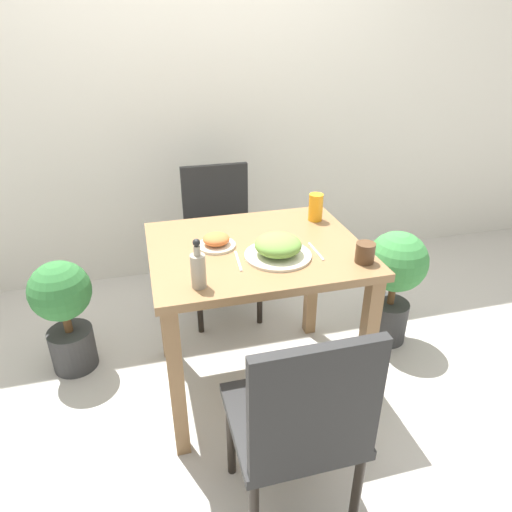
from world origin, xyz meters
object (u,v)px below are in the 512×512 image
(potted_plant_left, at_px, (64,309))
(juice_glass, at_px, (316,207))
(chair_near, at_px, (300,422))
(food_plate, at_px, (278,247))
(drink_cup, at_px, (365,253))
(sauce_bottle, at_px, (198,269))
(side_plate, at_px, (216,241))
(potted_plant_right, at_px, (395,276))
(chair_far, at_px, (220,233))

(potted_plant_left, bearing_deg, juice_glass, -6.90)
(chair_near, height_order, food_plate, chair_near)
(drink_cup, bearing_deg, sauce_bottle, -178.32)
(side_plate, height_order, sauce_bottle, sauce_bottle)
(chair_near, height_order, side_plate, chair_near)
(food_plate, bearing_deg, juice_glass, 48.10)
(potted_plant_right, bearing_deg, food_plate, -160.43)
(side_plate, xyz_separation_m, potted_plant_left, (-0.73, 0.32, -0.44))
(chair_far, xyz_separation_m, juice_glass, (0.38, -0.54, 0.33))
(food_plate, bearing_deg, potted_plant_right, 19.57)
(food_plate, height_order, juice_glass, juice_glass)
(chair_near, xyz_separation_m, potted_plant_right, (0.87, 0.90, -0.09))
(drink_cup, xyz_separation_m, juice_glass, (-0.03, 0.46, 0.02))
(chair_far, bearing_deg, sauce_bottle, -104.39)
(side_plate, bearing_deg, potted_plant_left, 156.30)
(chair_far, distance_m, potted_plant_right, 1.04)
(chair_far, distance_m, drink_cup, 1.13)
(chair_far, height_order, potted_plant_left, chair_far)
(sauce_bottle, bearing_deg, chair_near, -63.24)
(chair_far, height_order, food_plate, chair_far)
(chair_near, distance_m, potted_plant_left, 1.40)
(food_plate, xyz_separation_m, potted_plant_right, (0.76, 0.27, -0.40))
(food_plate, bearing_deg, chair_near, -100.32)
(chair_near, relative_size, sauce_bottle, 4.59)
(side_plate, distance_m, potted_plant_right, 1.07)
(food_plate, bearing_deg, potted_plant_left, 153.63)
(drink_cup, bearing_deg, side_plate, 152.42)
(side_plate, xyz_separation_m, potted_plant_right, (0.99, 0.11, -0.39))
(food_plate, distance_m, sauce_bottle, 0.39)
(side_plate, height_order, potted_plant_left, side_plate)
(side_plate, xyz_separation_m, drink_cup, (0.56, -0.29, 0.02))
(chair_far, height_order, drink_cup, chair_far)
(juice_glass, bearing_deg, potted_plant_left, 173.10)
(potted_plant_right, bearing_deg, sauce_bottle, -159.08)
(drink_cup, bearing_deg, potted_plant_left, 154.59)
(potted_plant_right, bearing_deg, chair_far, 144.92)
(side_plate, height_order, potted_plant_right, side_plate)
(food_plate, xyz_separation_m, sauce_bottle, (-0.35, -0.16, 0.03))
(potted_plant_right, bearing_deg, drink_cup, -136.69)
(chair_near, height_order, potted_plant_left, chair_near)
(drink_cup, bearing_deg, food_plate, 157.51)
(chair_near, xyz_separation_m, sauce_bottle, (-0.24, 0.47, 0.34))
(potted_plant_left, distance_m, potted_plant_right, 1.73)
(sauce_bottle, xyz_separation_m, potted_plant_left, (-0.61, 0.63, -0.49))
(side_plate, bearing_deg, chair_near, -81.53)
(food_plate, relative_size, side_plate, 1.68)
(chair_near, bearing_deg, side_plate, -81.53)
(potted_plant_left, bearing_deg, food_plate, -26.37)
(drink_cup, distance_m, potted_plant_left, 1.50)
(side_plate, relative_size, juice_glass, 1.24)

